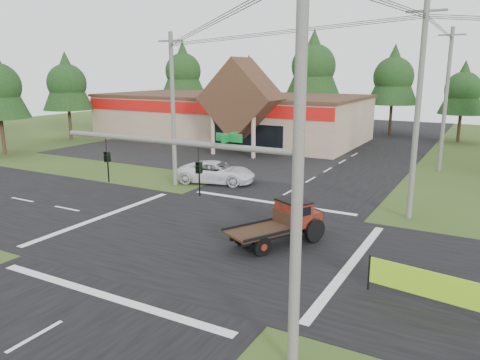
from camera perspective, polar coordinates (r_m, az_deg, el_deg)
The scene contains 19 objects.
ground at distance 23.14m, azimuth -3.72°, elevation -7.01°, with size 120.00×120.00×0.00m, color #2D4017.
road_ns at distance 23.14m, azimuth -3.72°, elevation -6.98°, with size 12.00×120.00×0.02m, color black.
road_ew at distance 23.14m, azimuth -3.72°, elevation -6.98°, with size 120.00×12.00×0.02m, color black.
parking_apron at distance 45.99m, azimuth -5.73°, elevation 3.22°, with size 28.00×14.00×0.02m, color black.
cvs_building at distance 55.39m, azimuth -1.02°, elevation 7.88°, with size 30.40×18.20×9.19m.
traffic_signal_mast at distance 12.79m, azimuth -0.07°, elevation -3.03°, with size 8.12×0.24×7.00m.
utility_pole_nr at distance 11.80m, azimuth 7.10°, elevation 1.54°, with size 2.00×0.30×11.00m.
utility_pole_nw at distance 32.96m, azimuth -8.18°, elevation 8.59°, with size 2.00×0.30×10.50m.
utility_pole_ne at distance 26.60m, azimuth 20.84°, elevation 7.85°, with size 2.00×0.30×11.50m.
utility_pole_n at distance 40.49m, azimuth 23.79°, elevation 8.97°, with size 2.00×0.30×11.20m.
tree_row_a at distance 71.67m, azimuth -6.97°, elevation 13.24°, with size 6.72×6.72×12.12m.
tree_row_b at distance 68.12m, azimuth 1.09°, elevation 12.20°, with size 5.60×5.60×10.10m.
tree_row_c at distance 63.12m, azimuth 8.95°, elevation 13.79°, with size 7.28×7.28×13.13m.
tree_row_d at distance 61.39m, azimuth 18.23°, elevation 12.06°, with size 6.16×6.16×11.11m.
tree_row_e at distance 58.40m, azimuth 25.57°, elevation 10.09°, with size 5.04×5.04×9.09m.
tree_side_w at distance 58.13m, azimuth -20.39°, elevation 11.20°, with size 5.60×5.60×10.10m.
antique_flatbed_truck at distance 21.97m, azimuth 4.54°, elevation -5.33°, with size 1.86×4.88×2.04m, color #520C0B, non-canonical shape.
roadside_banner at distance 17.77m, azimuth 21.47°, elevation -12.06°, with size 4.03×0.12×1.38m, color #8FCC1B, non-canonical shape.
white_pickup at distance 33.91m, azimuth -2.91°, elevation 0.96°, with size 2.58×5.60×1.56m, color silver.
Camera 1 is at (11.76, -18.25, 8.03)m, focal length 35.00 mm.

